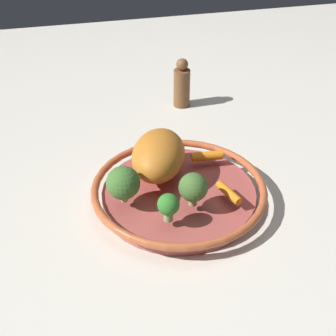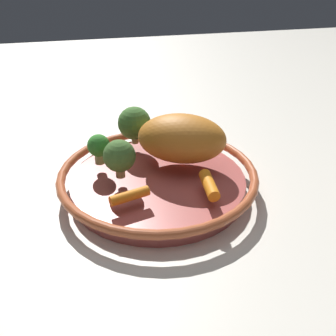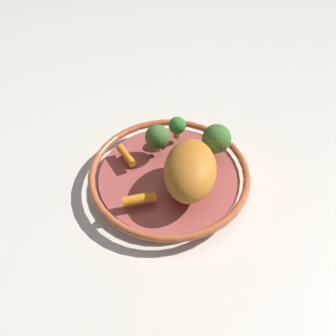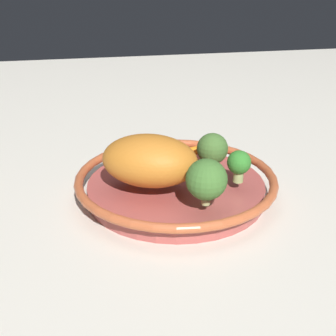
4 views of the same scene
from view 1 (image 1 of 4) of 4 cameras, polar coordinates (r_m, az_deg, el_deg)
name	(u,v)px [view 1 (image 1 of 4)]	position (r m, az deg, el deg)	size (l,w,h in m)	color
ground_plane	(179,201)	(0.87, 1.33, -4.14)	(2.24, 2.24, 0.00)	silver
serving_bowl	(179,192)	(0.86, 1.35, -3.04)	(0.33, 0.33, 0.04)	#A84C47
roast_chicken_piece	(159,155)	(0.85, -1.19, 1.62)	(0.15, 0.10, 0.08)	#C17023
baby_carrot_back	(229,193)	(0.82, 7.58, -3.06)	(0.02, 0.02, 0.06)	orange
baby_carrot_left	(207,156)	(0.91, 4.85, 1.49)	(0.02, 0.02, 0.06)	orange
broccoli_floret_large	(123,183)	(0.79, -5.60, -1.87)	(0.06, 0.06, 0.07)	tan
broccoli_floret_mid	(193,188)	(0.78, 3.16, -2.44)	(0.05, 0.05, 0.06)	tan
broccoli_floret_edge	(168,205)	(0.75, 0.05, -4.67)	(0.04, 0.04, 0.05)	#95AC66
pepper_mill	(182,85)	(1.18, 1.73, 10.28)	(0.04, 0.04, 0.13)	brown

